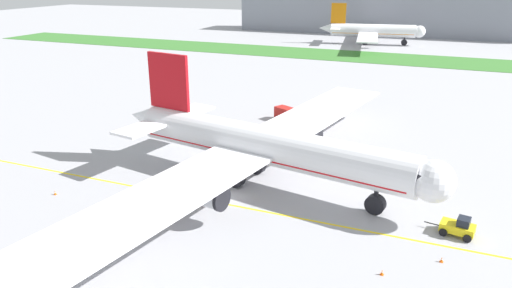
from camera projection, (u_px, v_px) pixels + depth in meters
ground_plane at (228, 198)px, 62.16m from camera, size 600.00×600.00×0.00m
apron_taxi_line at (223, 203)px, 60.67m from camera, size 280.00×0.36×0.01m
grass_median_strip at (373, 57)px, 163.79m from camera, size 320.00×24.00×0.10m
airliner_foreground at (262, 146)px, 64.39m from camera, size 49.36×78.67×16.73m
pushback_tug at (458, 227)px, 53.06m from camera, size 5.52×2.96×2.27m
ground_crew_wingwalker_port at (199, 176)px, 66.29m from camera, size 0.47×0.46×1.61m
ground_crew_marshaller_front at (157, 220)px, 54.49m from camera, size 0.49×0.49×1.68m
traffic_cone_near_nose at (382, 272)px, 46.30m from camera, size 0.36×0.36×0.58m
traffic_cone_port_wing at (442, 260)px, 48.35m from camera, size 0.36×0.36×0.58m
traffic_cone_starboard_wing at (55, 193)px, 62.99m from camera, size 0.36×0.36×0.58m
service_truck_baggage_loader at (287, 114)px, 93.80m from camera, size 5.39×4.25×2.66m
parked_airliner_far_left at (371, 31)px, 191.71m from camera, size 41.83×65.24×16.02m
terminal_building at (383, 14)px, 223.24m from camera, size 136.81×20.00×18.00m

